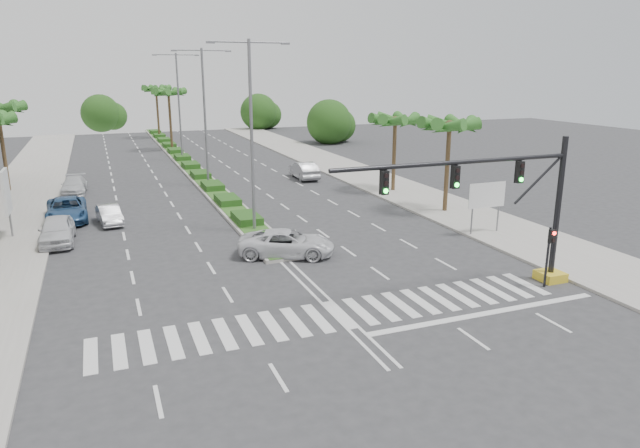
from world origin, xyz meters
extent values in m
plane|color=#333335|center=(0.00, 0.00, 0.00)|extent=(160.00, 160.00, 0.00)
cube|color=gray|center=(15.20, 20.00, 0.07)|extent=(6.00, 120.00, 0.15)
cube|color=gray|center=(-15.20, 20.00, 0.07)|extent=(6.00, 120.00, 0.15)
cube|color=gray|center=(0.00, 45.00, 0.10)|extent=(2.20, 75.00, 0.20)
cube|color=#355C1F|center=(0.00, 45.00, 0.22)|extent=(1.80, 75.00, 0.04)
cube|color=gold|center=(11.50, 0.00, 0.23)|extent=(1.20, 1.20, 0.45)
cylinder|color=black|center=(11.50, 0.00, 3.70)|extent=(0.28, 0.28, 7.00)
cylinder|color=black|center=(5.50, 0.00, 6.30)|extent=(12.00, 0.20, 0.20)
cylinder|color=black|center=(10.10, 0.00, 5.20)|extent=(2.53, 0.12, 2.15)
cube|color=black|center=(9.00, 0.00, 5.65)|extent=(0.32, 0.24, 1.00)
cylinder|color=#19E533|center=(9.00, -0.14, 5.33)|extent=(0.20, 0.06, 0.20)
cube|color=black|center=(5.50, 0.00, 5.65)|extent=(0.32, 0.24, 1.00)
cylinder|color=#19E533|center=(5.50, -0.14, 5.33)|extent=(0.20, 0.06, 0.20)
cube|color=black|center=(2.00, 0.00, 5.65)|extent=(0.32, 0.24, 1.00)
cylinder|color=#19E533|center=(2.00, -0.14, 5.33)|extent=(0.20, 0.06, 0.20)
cylinder|color=black|center=(10.60, -0.60, 1.50)|extent=(0.12, 0.12, 3.00)
cube|color=black|center=(10.60, -0.75, 2.60)|extent=(0.28, 0.22, 0.65)
cylinder|color=red|center=(10.60, -0.88, 2.78)|extent=(0.18, 0.05, 0.18)
cylinder|color=slate|center=(12.50, 8.00, 1.40)|extent=(0.10, 0.10, 2.80)
cylinder|color=slate|center=(14.50, 8.00, 1.40)|extent=(0.10, 0.10, 2.80)
cube|color=#0C6638|center=(13.50, 8.00, 2.60)|extent=(2.60, 0.08, 1.50)
cube|color=white|center=(13.50, 7.95, 2.60)|extent=(2.70, 0.02, 1.60)
cylinder|color=slate|center=(-14.50, 18.00, 1.40)|extent=(0.12, 0.12, 2.80)
cube|color=white|center=(-14.50, 18.00, 3.00)|extent=(0.18, 2.10, 2.70)
cube|color=#D8594C|center=(-14.50, 18.00, 3.00)|extent=(0.12, 2.00, 2.60)
cylinder|color=brown|center=(-16.50, 34.00, 3.60)|extent=(0.32, 0.32, 7.20)
cone|color=#216A26|center=(-15.40, 34.00, 7.00)|extent=(0.90, 3.62, 1.50)
cone|color=#216A26|center=(-15.81, 34.86, 7.00)|extent=(3.39, 2.96, 1.50)
cone|color=#216A26|center=(-15.81, 33.14, 7.00)|extent=(3.39, 2.96, 1.50)
cylinder|color=brown|center=(14.50, 14.00, 3.25)|extent=(0.32, 0.32, 6.50)
sphere|color=brown|center=(14.50, 14.00, 6.40)|extent=(0.70, 0.70, 0.70)
cone|color=#216A26|center=(15.60, 14.00, 6.30)|extent=(0.90, 3.62, 1.50)
cone|color=#216A26|center=(15.19, 14.86, 6.30)|extent=(3.39, 2.96, 1.50)
cone|color=#216A26|center=(14.26, 15.07, 6.30)|extent=(3.73, 1.68, 1.50)
cone|color=#216A26|center=(13.51, 14.48, 6.30)|extent=(2.38, 3.65, 1.50)
cone|color=#216A26|center=(13.51, 13.52, 6.30)|extent=(2.38, 3.65, 1.50)
cone|color=#216A26|center=(14.26, 12.93, 6.30)|extent=(3.73, 1.68, 1.50)
cone|color=#216A26|center=(15.19, 13.14, 6.30)|extent=(3.39, 2.96, 1.50)
cylinder|color=brown|center=(14.50, 22.00, 3.10)|extent=(0.32, 0.32, 6.20)
sphere|color=brown|center=(14.50, 22.00, 6.10)|extent=(0.70, 0.70, 0.70)
cone|color=#216A26|center=(15.60, 22.00, 6.00)|extent=(0.90, 3.62, 1.50)
cone|color=#216A26|center=(15.19, 22.86, 6.00)|extent=(3.39, 2.96, 1.50)
cone|color=#216A26|center=(14.26, 23.07, 6.00)|extent=(3.73, 1.68, 1.50)
cone|color=#216A26|center=(13.51, 22.48, 6.00)|extent=(2.38, 3.65, 1.50)
cone|color=#216A26|center=(13.51, 21.52, 6.00)|extent=(2.38, 3.65, 1.50)
cone|color=#216A26|center=(14.26, 20.93, 6.00)|extent=(3.73, 1.68, 1.50)
cone|color=#216A26|center=(15.19, 21.14, 6.00)|extent=(3.39, 2.96, 1.50)
cylinder|color=brown|center=(0.00, 55.00, 3.75)|extent=(0.32, 0.32, 7.50)
sphere|color=brown|center=(0.00, 55.00, 7.40)|extent=(0.70, 0.70, 0.70)
cone|color=#216A26|center=(1.10, 55.00, 7.30)|extent=(0.90, 3.62, 1.50)
cone|color=#216A26|center=(0.69, 55.86, 7.30)|extent=(3.39, 2.96, 1.50)
cone|color=#216A26|center=(-0.24, 56.07, 7.30)|extent=(3.73, 1.68, 1.50)
cone|color=#216A26|center=(-0.99, 55.48, 7.30)|extent=(2.38, 3.65, 1.50)
cone|color=#216A26|center=(-0.99, 54.52, 7.30)|extent=(2.38, 3.65, 1.50)
cone|color=#216A26|center=(-0.24, 53.93, 7.30)|extent=(3.73, 1.68, 1.50)
cone|color=#216A26|center=(0.69, 54.14, 7.30)|extent=(3.39, 2.96, 1.50)
cylinder|color=brown|center=(0.00, 70.00, 3.75)|extent=(0.32, 0.32, 7.50)
sphere|color=brown|center=(0.00, 70.00, 7.40)|extent=(0.70, 0.70, 0.70)
cone|color=#216A26|center=(1.10, 70.00, 7.30)|extent=(0.90, 3.62, 1.50)
cone|color=#216A26|center=(0.69, 70.86, 7.30)|extent=(3.39, 2.96, 1.50)
cone|color=#216A26|center=(-0.24, 71.07, 7.30)|extent=(3.73, 1.68, 1.50)
cone|color=#216A26|center=(-0.99, 70.48, 7.30)|extent=(2.38, 3.65, 1.50)
cone|color=#216A26|center=(-0.99, 69.52, 7.30)|extent=(2.38, 3.65, 1.50)
cone|color=#216A26|center=(-0.24, 68.93, 7.30)|extent=(3.73, 1.68, 1.50)
cone|color=#216A26|center=(0.69, 69.14, 7.30)|extent=(3.39, 2.96, 1.50)
cylinder|color=slate|center=(0.00, 14.00, 6.00)|extent=(0.20, 0.20, 12.00)
cylinder|color=slate|center=(-1.20, 14.00, 11.80)|extent=(2.40, 0.10, 0.10)
cylinder|color=slate|center=(1.20, 14.00, 11.80)|extent=(2.40, 0.10, 0.10)
cube|color=slate|center=(-2.30, 14.00, 11.75)|extent=(0.50, 0.25, 0.12)
cube|color=slate|center=(2.30, 14.00, 11.75)|extent=(0.50, 0.25, 0.12)
cylinder|color=slate|center=(0.00, 30.00, 6.00)|extent=(0.20, 0.20, 12.00)
cylinder|color=slate|center=(-1.20, 30.00, 11.80)|extent=(2.40, 0.10, 0.10)
cylinder|color=slate|center=(1.20, 30.00, 11.80)|extent=(2.40, 0.10, 0.10)
cube|color=slate|center=(-2.30, 30.00, 11.75)|extent=(0.50, 0.25, 0.12)
cube|color=slate|center=(2.30, 30.00, 11.75)|extent=(0.50, 0.25, 0.12)
cylinder|color=slate|center=(0.00, 46.00, 6.00)|extent=(0.20, 0.20, 12.00)
cylinder|color=slate|center=(-1.20, 46.00, 11.80)|extent=(2.40, 0.10, 0.10)
cylinder|color=slate|center=(1.20, 46.00, 11.80)|extent=(2.40, 0.10, 0.10)
cube|color=slate|center=(-2.30, 46.00, 11.75)|extent=(0.50, 0.25, 0.12)
cube|color=slate|center=(2.30, 46.00, 11.75)|extent=(0.50, 0.25, 0.12)
imported|color=silver|center=(-11.80, 15.88, 0.82)|extent=(2.04, 4.87, 1.64)
imported|color=silver|center=(-8.72, 19.55, 0.63)|extent=(1.82, 3.99, 1.27)
imported|color=#284E7C|center=(-11.45, 21.50, 0.80)|extent=(2.83, 5.81, 1.59)
imported|color=silver|center=(-11.20, 31.14, 0.69)|extent=(2.22, 4.89, 1.39)
imported|color=silver|center=(0.41, 8.50, 0.75)|extent=(5.93, 4.41, 1.50)
imported|color=#9D9DA1|center=(9.36, 30.47, 0.82)|extent=(1.92, 5.04, 1.64)
camera|label=1|loc=(-9.03, -20.81, 10.21)|focal=32.00mm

